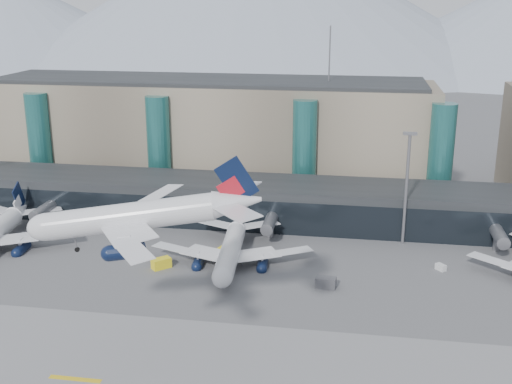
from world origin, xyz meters
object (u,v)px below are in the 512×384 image
lightmast_mid (407,182)px  veh_h (161,263)px  veh_f (23,238)px  jet_parked_mid (232,240)px  veh_a (136,254)px  veh_b (222,251)px  veh_g (441,267)px  hero_jet (153,208)px  veh_c (326,283)px

lightmast_mid → veh_h: size_ratio=6.64×
veh_f → lightmast_mid: bearing=-83.5°
veh_f → jet_parked_mid: bearing=-95.1°
veh_a → veh_b: size_ratio=1.25×
lightmast_mid → veh_h: 56.09m
veh_a → veh_g: size_ratio=1.62×
hero_jet → jet_parked_mid: hero_jet is taller
lightmast_mid → veh_c: lightmast_mid is taller
jet_parked_mid → veh_a: size_ratio=10.35×
veh_a → veh_f: veh_a is taller
jet_parked_mid → veh_f: 49.35m
lightmast_mid → jet_parked_mid: lightmast_mid is taller
lightmast_mid → hero_jet: hero_jet is taller
hero_jet → veh_c: hero_jet is taller
veh_f → veh_h: size_ratio=0.81×
lightmast_mid → hero_jet: bearing=-123.7°
veh_b → veh_g: veh_b is taller
veh_c → veh_f: 70.83m
veh_g → lightmast_mid: bearing=166.8°
veh_c → veh_g: bearing=34.5°
hero_jet → veh_h: hero_jet is taller
jet_parked_mid → veh_c: bearing=-122.4°
lightmast_mid → hero_jet: size_ratio=0.74×
veh_b → veh_g: 45.84m
veh_a → veh_c: 41.50m
lightmast_mid → veh_b: size_ratio=9.25×
veh_h → veh_f: bearing=122.3°
veh_a → veh_f: size_ratio=1.11×
lightmast_mid → veh_b: (-38.91, -13.20, -13.62)m
lightmast_mid → veh_a: lightmast_mid is taller
jet_parked_mid → veh_b: bearing=44.1°
veh_g → hero_jet: bearing=-85.7°
veh_g → veh_h: 57.25m
lightmast_mid → veh_f: (-85.36, -12.97, -13.55)m
lightmast_mid → veh_h: bearing=-155.8°
jet_parked_mid → hero_jet: bearing=171.8°
veh_c → veh_f: (-69.59, 13.18, -0.20)m
veh_c → veh_f: bearing=175.5°
veh_c → veh_b: bearing=156.9°
veh_f → veh_h: 36.86m
veh_a → veh_g: 63.62m
veh_a → hero_jet: bearing=-89.5°
lightmast_mid → veh_g: size_ratio=11.96×
veh_c → lightmast_mid: bearing=65.1°
veh_a → veh_f: 29.33m
veh_f → veh_b: bearing=-92.4°
jet_parked_mid → veh_h: 15.46m
jet_parked_mid → veh_b: (-2.70, 2.35, -3.58)m
veh_h → veh_c: bearing=-49.5°
veh_c → veh_h: veh_c is taller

